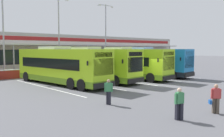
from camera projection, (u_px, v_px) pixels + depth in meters
name	position (u px, v px, depth m)	size (l,w,h in m)	color
ground_plane	(153.00, 85.00, 23.63)	(200.00, 200.00, 0.00)	#56565B
terminal_building	(33.00, 52.00, 43.19)	(70.00, 13.00, 6.00)	beige
red_barrier_wall	(71.00, 70.00, 34.26)	(60.00, 0.40, 1.10)	maroon
coach_bus_leftmost	(61.00, 66.00, 24.09)	(3.81, 12.33, 3.78)	#9ED11E
coach_bus_left_centre	(92.00, 65.00, 26.94)	(3.81, 12.33, 3.78)	#9ED11E
coach_bus_centre	(124.00, 63.00, 29.21)	(3.81, 12.33, 3.78)	#9ED11E
coach_bus_right_centre	(146.00, 62.00, 32.02)	(3.81, 12.33, 3.78)	#1972B7
bay_stripe_far_west	(45.00, 87.00, 22.40)	(0.14, 13.00, 0.01)	silver
bay_stripe_west	(82.00, 83.00, 25.22)	(0.14, 13.00, 0.01)	silver
bay_stripe_mid_west	(112.00, 79.00, 28.05)	(0.14, 13.00, 0.01)	silver
bay_stripe_centre	(136.00, 77.00, 30.87)	(0.14, 13.00, 0.01)	silver
bay_stripe_mid_east	(156.00, 74.00, 33.69)	(0.14, 13.00, 0.01)	silver
pedestrian_with_handbag	(215.00, 98.00, 13.25)	(0.55, 0.59, 1.62)	#4C4238
pedestrian_child	(109.00, 91.00, 15.36)	(0.44, 0.45, 1.62)	black
pedestrian_near_bin	(179.00, 103.00, 12.02)	(0.53, 0.38, 1.62)	black
lamp_post_west	(3.00, 27.00, 30.20)	(3.24, 0.28, 11.00)	#9E9EA3
lamp_post_centre	(59.00, 30.00, 35.25)	(3.24, 0.28, 11.00)	#9E9EA3
lamp_post_east	(106.00, 33.00, 41.28)	(3.24, 0.28, 11.00)	#9E9EA3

